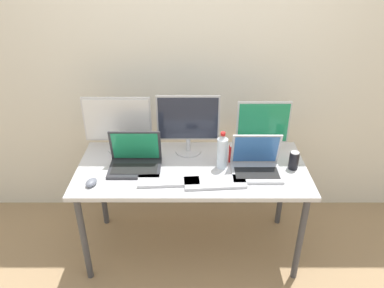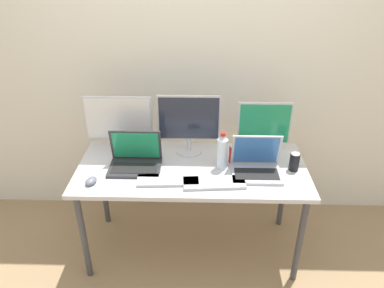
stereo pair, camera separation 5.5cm
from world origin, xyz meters
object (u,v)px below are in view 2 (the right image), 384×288
at_px(keyboard_aux, 214,183).
at_px(soda_can_near_keyboard, 294,162).
at_px(laptop_silver, 135,159).
at_px(soda_can_by_laptop, 234,154).
at_px(water_bottle, 222,152).
at_px(monitor_center, 189,122).
at_px(monitor_left, 119,122).
at_px(monitor_right, 264,127).
at_px(mouse_by_keyboard, 91,181).
at_px(keyboard_main, 168,180).
at_px(laptop_secondary, 256,165).
at_px(work_desk, 192,175).

relative_size(keyboard_aux, soda_can_near_keyboard, 3.12).
bearing_deg(laptop_silver, soda_can_by_laptop, 6.82).
bearing_deg(water_bottle, monitor_center, 137.37).
bearing_deg(soda_can_by_laptop, monitor_left, 168.75).
bearing_deg(monitor_right, monitor_center, -178.38).
bearing_deg(keyboard_aux, mouse_by_keyboard, 176.30).
height_order(monitor_center, mouse_by_keyboard, monitor_center).
bearing_deg(keyboard_main, water_bottle, 23.16).
distance_m(laptop_secondary, soda_can_by_laptop, 0.19).
relative_size(keyboard_main, soda_can_near_keyboard, 3.13).
relative_size(laptop_silver, soda_can_near_keyboard, 2.76).
xyz_separation_m(water_bottle, soda_can_near_keyboard, (0.48, -0.01, -0.06)).
bearing_deg(laptop_secondary, laptop_silver, 176.46).
xyz_separation_m(laptop_silver, keyboard_aux, (0.53, -0.20, -0.05)).
height_order(monitor_center, laptop_secondary, monitor_center).
distance_m(keyboard_aux, soda_can_near_keyboard, 0.57).
bearing_deg(water_bottle, laptop_secondary, -12.35).
relative_size(monitor_center, soda_can_near_keyboard, 3.49).
xyz_separation_m(work_desk, keyboard_main, (-0.15, -0.18, 0.08)).
distance_m(laptop_silver, keyboard_main, 0.30).
distance_m(monitor_right, mouse_by_keyboard, 1.23).
height_order(monitor_center, keyboard_aux, monitor_center).
relative_size(monitor_right, laptop_secondary, 1.19).
height_order(soda_can_near_keyboard, soda_can_by_laptop, same).
xyz_separation_m(work_desk, monitor_right, (0.50, 0.22, 0.27)).
bearing_deg(monitor_right, water_bottle, -142.98).
height_order(keyboard_main, mouse_by_keyboard, mouse_by_keyboard).
bearing_deg(laptop_secondary, keyboard_aux, -152.35).
xyz_separation_m(monitor_center, soda_can_by_laptop, (0.31, -0.13, -0.18)).
distance_m(laptop_secondary, soda_can_near_keyboard, 0.26).
relative_size(monitor_left, keyboard_main, 1.22).
distance_m(keyboard_main, soda_can_near_keyboard, 0.85).
distance_m(keyboard_aux, soda_can_by_laptop, 0.32).
bearing_deg(water_bottle, keyboard_main, -153.72).
relative_size(laptop_secondary, soda_can_near_keyboard, 2.58).
bearing_deg(keyboard_main, keyboard_aux, -7.15).
xyz_separation_m(monitor_left, soda_can_near_keyboard, (1.22, -0.26, -0.16)).
bearing_deg(keyboard_aux, keyboard_main, 171.43).
height_order(monitor_left, soda_can_by_laptop, monitor_left).
height_order(keyboard_main, keyboard_aux, same).
height_order(monitor_right, keyboard_aux, monitor_right).
bearing_deg(laptop_secondary, mouse_by_keyboard, -171.56).
height_order(monitor_left, monitor_center, monitor_center).
distance_m(monitor_left, soda_can_by_laptop, 0.85).
xyz_separation_m(monitor_left, laptop_silver, (0.14, -0.24, -0.16)).
distance_m(monitor_right, water_bottle, 0.38).
bearing_deg(keyboard_aux, laptop_silver, 155.19).
bearing_deg(soda_can_near_keyboard, keyboard_main, -168.98).
height_order(monitor_left, keyboard_main, monitor_left).
bearing_deg(keyboard_aux, monitor_left, 142.44).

